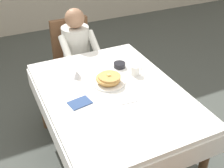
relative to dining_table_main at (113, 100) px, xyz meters
The scene contains 13 objects.
ground_plane 0.65m from the dining_table_main, ahead, with size 14.00×14.00×0.00m, color #474C47.
dining_table_main is the anchor object (origin of this frame).
chair_diner 1.18m from the dining_table_main, 87.77° to the left, with size 0.44×0.45×0.93m.
diner_person 1.01m from the dining_table_main, 87.43° to the left, with size 0.40×0.43×1.12m.
plate_breakfast 0.16m from the dining_table_main, 80.32° to the left, with size 0.28×0.28×0.02m, color white.
breakfast_stack 0.19m from the dining_table_main, 80.16° to the left, with size 0.21×0.21×0.08m.
cup_coffee 0.36m from the dining_table_main, 28.28° to the left, with size 0.11×0.08×0.08m.
bowl_butter 0.43m from the dining_table_main, 55.77° to the left, with size 0.11×0.11×0.04m, color black.
syrup_pitcher 0.40m from the dining_table_main, 120.84° to the left, with size 0.08×0.08×0.07m.
fork_left_of_plate 0.22m from the dining_table_main, 147.26° to the left, with size 0.18×0.01×0.01m, color silver.
knife_right_of_plate 0.25m from the dining_table_main, 27.04° to the left, with size 0.20×0.01×0.01m, color silver.
spoon_near_edge 0.22m from the dining_table_main, 76.70° to the right, with size 0.15×0.01×0.01m, color silver.
napkin_folded 0.31m from the dining_table_main, behind, with size 0.17×0.12×0.01m, color #334C7F.
Camera 1 is at (-0.83, -1.75, 2.09)m, focal length 46.06 mm.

